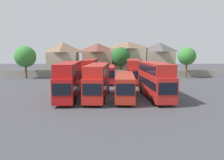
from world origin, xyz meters
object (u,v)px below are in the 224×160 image
at_px(bus_1, 69,78).
at_px(tree_right_of_lot, 25,57).
at_px(house_terrace_centre, 98,59).
at_px(house_terrace_right, 128,57).
at_px(bus_4, 155,78).
at_px(bus_7, 133,69).
at_px(tree_behind_wall, 187,56).
at_px(house_terrace_left, 63,58).
at_px(tree_left_of_lot, 121,57).
at_px(bus_3, 125,85).
at_px(bus_5, 90,69).
at_px(bus_6, 108,73).
at_px(house_terrace_far_right, 159,58).
at_px(bus_2, 98,79).

relative_size(bus_1, tree_right_of_lot, 1.43).
height_order(house_terrace_centre, house_terrace_right, house_terrace_right).
distance_m(bus_4, house_terrace_centre, 34.09).
distance_m(bus_1, bus_7, 19.46).
relative_size(house_terrace_centre, tree_behind_wall, 1.17).
height_order(house_terrace_left, tree_left_of_lot, house_terrace_left).
xyz_separation_m(bus_3, bus_4, (4.24, 0.44, 0.89)).
distance_m(bus_5, bus_6, 3.98).
bearing_deg(house_terrace_left, house_terrace_far_right, -0.86).
bearing_deg(bus_5, bus_1, -2.66).
relative_size(bus_2, tree_behind_wall, 1.49).
xyz_separation_m(bus_2, bus_3, (3.79, -0.23, -0.78)).
bearing_deg(bus_2, bus_3, 89.79).
distance_m(bus_4, house_terrace_right, 33.41).
height_order(bus_4, house_terrace_far_right, house_terrace_far_right).
bearing_deg(bus_2, bus_5, -167.70).
relative_size(bus_5, house_terrace_left, 1.16).
bearing_deg(house_terrace_far_right, bus_7, -118.93).
height_order(bus_4, bus_7, bus_4).
distance_m(bus_6, house_terrace_far_right, 22.88).
relative_size(bus_1, bus_7, 0.94).
height_order(bus_5, house_terrace_far_right, house_terrace_far_right).
distance_m(bus_3, tree_behind_wall, 29.77).
xyz_separation_m(bus_3, bus_5, (-6.34, 16.37, 0.81)).
bearing_deg(tree_left_of_lot, tree_behind_wall, -15.49).
distance_m(bus_4, bus_6, 16.89).
distance_m(bus_4, house_terrace_far_right, 33.87).
bearing_deg(tree_left_of_lot, house_terrace_right, 66.26).
bearing_deg(house_terrace_left, bus_3, -64.89).
bearing_deg(bus_7, house_terrace_right, -175.63).
distance_m(bus_3, house_terrace_left, 37.37).
bearing_deg(bus_7, bus_5, -84.85).
bearing_deg(tree_behind_wall, bus_7, -151.21).
bearing_deg(bus_5, house_terrace_far_right, 134.99).
xyz_separation_m(bus_3, house_terrace_right, (3.00, 33.77, 2.92)).
height_order(house_terrace_centre, tree_left_of_lot, house_terrace_centre).
height_order(bus_1, tree_right_of_lot, tree_right_of_lot).
xyz_separation_m(bus_6, tree_behind_wall, (19.45, 8.25, 3.38)).
height_order(bus_6, house_terrace_centre, house_terrace_centre).
distance_m(bus_3, tree_right_of_lot, 32.68).
relative_size(bus_7, house_terrace_left, 1.30).
bearing_deg(house_terrace_centre, house_terrace_right, 5.08).
height_order(bus_4, house_terrace_right, house_terrace_right).
bearing_deg(house_terrace_right, house_terrace_left, -179.89).
bearing_deg(bus_3, bus_5, -155.45).
relative_size(bus_6, tree_left_of_lot, 1.40).
relative_size(bus_1, bus_3, 1.03).
relative_size(bus_3, tree_left_of_lot, 1.42).
distance_m(bus_2, house_terrace_centre, 32.87).
relative_size(bus_3, house_terrace_centre, 1.23).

